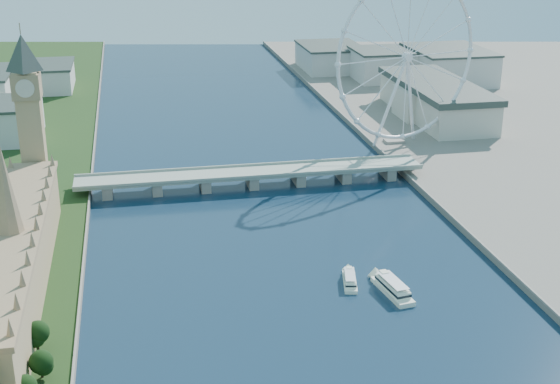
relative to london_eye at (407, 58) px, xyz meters
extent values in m
cube|color=tan|center=(-247.98, -185.08, -50.52)|extent=(24.00, 200.00, 28.00)
cone|color=#937A59|center=(-247.98, -185.08, -14.52)|extent=(12.00, 12.00, 40.00)
cube|color=tan|center=(-247.98, -77.08, -24.52)|extent=(13.00, 13.00, 80.00)
cube|color=#937A59|center=(-247.98, -77.08, 7.48)|extent=(15.00, 15.00, 14.00)
pyramid|color=#2D3833|center=(-247.98, -77.08, 35.48)|extent=(20.02, 20.02, 20.00)
cube|color=gray|center=(-119.98, -55.08, -59.02)|extent=(220.00, 22.00, 2.00)
cube|color=gray|center=(-209.98, -55.08, -63.77)|extent=(6.00, 20.00, 7.50)
cube|color=gray|center=(-179.98, -55.08, -63.77)|extent=(6.00, 20.00, 7.50)
cube|color=gray|center=(-149.98, -55.08, -63.77)|extent=(6.00, 20.00, 7.50)
cube|color=gray|center=(-119.98, -55.08, -63.77)|extent=(6.00, 20.00, 7.50)
cube|color=gray|center=(-89.98, -55.08, -63.77)|extent=(6.00, 20.00, 7.50)
cube|color=gray|center=(-59.98, -55.08, -63.77)|extent=(6.00, 20.00, 7.50)
cube|color=gray|center=(-29.98, -55.08, -63.77)|extent=(6.00, 20.00, 7.50)
torus|color=silver|center=(0.02, -0.08, 0.48)|extent=(113.60, 39.12, 118.60)
cylinder|color=silver|center=(0.02, -0.08, 0.48)|extent=(7.25, 6.61, 6.00)
cube|color=gray|center=(-2.98, 9.92, -63.52)|extent=(14.00, 10.00, 2.00)
cube|color=beige|center=(-279.98, 74.92, -51.52)|extent=(40.00, 60.00, 26.00)
cube|color=beige|center=(-269.98, 244.92, -53.52)|extent=(50.00, 70.00, 22.00)
cube|color=beige|center=(60.02, 224.92, -50.52)|extent=(60.00, 60.00, 28.00)
cube|color=beige|center=(120.02, 204.92, -49.52)|extent=(70.00, 90.00, 30.00)
cube|color=beige|center=(20.02, 284.92, -52.52)|extent=(60.00, 80.00, 24.00)
camera|label=1|loc=(-192.76, -516.77, 100.41)|focal=50.00mm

